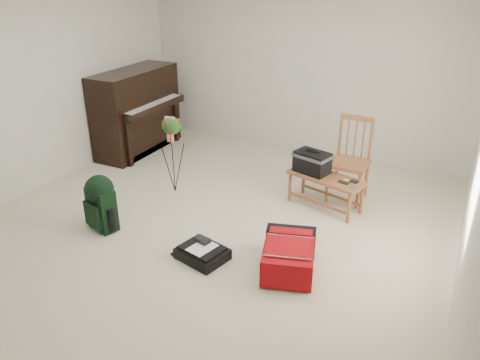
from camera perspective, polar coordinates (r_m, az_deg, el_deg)
The scene contains 10 objects.
floor at distance 5.24m, azimuth -3.63°, elevation -5.85°, with size 5.00×5.50×0.01m, color beige.
wall_back at distance 7.15m, azimuth 7.45°, elevation 13.24°, with size 5.00×0.04×2.50m, color silver.
wall_left at distance 6.33m, azimuth -24.28°, elevation 9.76°, with size 0.04×5.50×2.50m, color silver.
piano at distance 7.37m, azimuth -12.40°, elevation 8.01°, with size 0.71×1.50×1.25m.
bench at distance 5.56m, azimuth 9.17°, elevation 1.48°, with size 0.97×0.59×0.70m.
dining_chair at distance 5.83m, azimuth 13.25°, elevation 2.32°, with size 0.45×0.45×1.03m.
red_suitcase at distance 4.55m, azimuth 6.19°, elevation -8.83°, with size 0.65×0.81×0.30m.
black_duffel at distance 4.70m, azimuth -4.60°, elevation -8.80°, with size 0.53×0.46×0.19m.
green_backpack at distance 5.27m, azimuth -16.65°, elevation -2.39°, with size 0.36×0.33×0.64m.
flower_stand at distance 5.91m, azimuth -8.18°, elevation 3.06°, with size 0.36×0.36×1.02m.
Camera 1 is at (2.31, -3.86, 2.68)m, focal length 35.00 mm.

